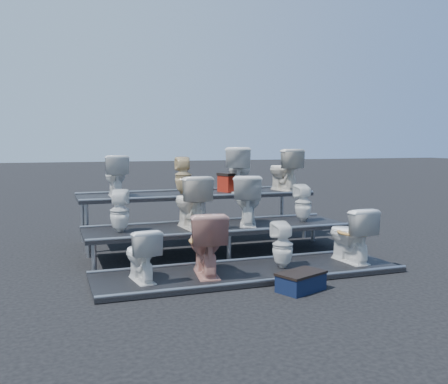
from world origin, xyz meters
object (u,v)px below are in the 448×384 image
object	(u,v)px
red_crate	(232,184)
toilet_7	(303,203)
toilet_1	(206,243)
toilet_2	(283,245)
toilet_3	(350,234)
toilet_10	(239,170)
toilet_11	(284,170)
toilet_0	(141,254)
toilet_5	(191,202)
toilet_6	(248,200)
toilet_9	(183,175)
step_stool	(301,283)
toilet_8	(115,176)
toilet_4	(120,211)

from	to	relation	value
red_crate	toilet_7	bearing A→B (deg)	-79.95
toilet_1	toilet_2	xyz separation A→B (m)	(1.11, 0.00, -0.10)
toilet_1	toilet_3	xyz separation A→B (m)	(2.20, 0.00, -0.02)
toilet_10	red_crate	xyz separation A→B (m)	(-0.10, 0.13, -0.27)
toilet_2	toilet_3	world-z (taller)	toilet_3
toilet_2	toilet_11	bearing A→B (deg)	-115.36
toilet_2	toilet_3	xyz separation A→B (m)	(1.08, 0.00, 0.08)
toilet_0	toilet_5	xyz separation A→B (m)	(1.01, 1.30, 0.48)
toilet_6	red_crate	xyz separation A→B (m)	(0.25, 1.43, 0.15)
toilet_2	toilet_9	xyz separation A→B (m)	(-0.73, 2.60, 0.82)
toilet_0	toilet_11	bearing A→B (deg)	-148.87
toilet_9	step_stool	xyz separation A→B (m)	(0.54, -3.48, -1.09)
toilet_6	toilet_10	xyz separation A→B (m)	(0.35, 1.30, 0.42)
toilet_8	step_stool	bearing A→B (deg)	117.09
toilet_0	toilet_6	distance (m)	2.40
toilet_3	red_crate	bearing A→B (deg)	-76.70
toilet_6	toilet_7	size ratio (longest dim) A/B	1.30
toilet_11	toilet_6	bearing A→B (deg)	39.72
toilet_1	toilet_8	distance (m)	2.82
toilet_6	toilet_10	distance (m)	1.41
toilet_2	toilet_8	world-z (taller)	toilet_8
toilet_3	toilet_10	distance (m)	2.82
toilet_5	toilet_10	world-z (taller)	toilet_10
toilet_7	step_stool	xyz separation A→B (m)	(-1.20, -2.18, -0.67)
toilet_6	toilet_9	distance (m)	1.53
toilet_4	step_stool	bearing A→B (deg)	144.98
toilet_7	toilet_10	xyz separation A→B (m)	(-0.67, 1.30, 0.51)
red_crate	step_stool	world-z (taller)	red_crate
toilet_3	step_stool	xyz separation A→B (m)	(-1.27, -0.88, -0.36)
toilet_1	toilet_5	bearing A→B (deg)	-89.09
toilet_2	toilet_9	world-z (taller)	toilet_9
toilet_5	red_crate	bearing A→B (deg)	-134.73
toilet_1	toilet_9	size ratio (longest dim) A/B	1.25
toilet_6	toilet_7	bearing A→B (deg)	-157.83
toilet_2	toilet_5	world-z (taller)	toilet_5
toilet_1	toilet_3	size ratio (longest dim) A/B	1.05
toilet_0	toilet_9	xyz separation A→B (m)	(1.24, 2.60, 0.80)
toilet_7	toilet_11	world-z (taller)	toilet_11
toilet_7	red_crate	distance (m)	1.64
toilet_8	red_crate	xyz separation A→B (m)	(2.19, 0.13, -0.21)
red_crate	step_stool	bearing A→B (deg)	-114.97
toilet_4	toilet_9	xyz separation A→B (m)	(1.32, 1.30, 0.42)
toilet_2	toilet_11	size ratio (longest dim) A/B	0.79
toilet_7	toilet_8	distance (m)	3.26
toilet_3	red_crate	distance (m)	2.90
toilet_4	toilet_6	size ratio (longest dim) A/B	0.78
toilet_0	toilet_4	world-z (taller)	toilet_4
toilet_2	toilet_3	size ratio (longest dim) A/B	0.80
toilet_2	toilet_8	distance (m)	3.35
toilet_3	toilet_5	xyz separation A→B (m)	(-2.04, 1.30, 0.41)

